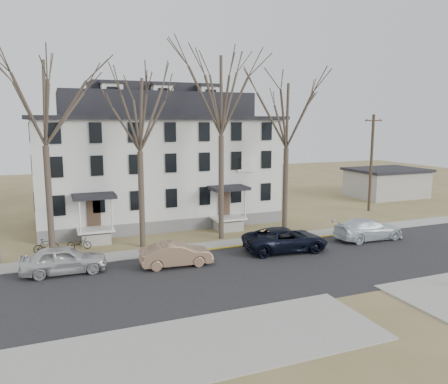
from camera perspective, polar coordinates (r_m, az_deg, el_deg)
name	(u,v)px	position (r m, az deg, el deg)	size (l,w,h in m)	color
ground	(270,284)	(24.60, 5.97, -11.83)	(120.00, 120.00, 0.00)	olive
main_road	(254,272)	(26.27, 3.90, -10.41)	(120.00, 10.00, 0.04)	#27272A
far_sidewalk	(217,246)	(31.52, -0.87, -7.03)	(120.00, 2.00, 0.08)	#A09F97
near_sidewalk_left	(143,358)	(17.85, -10.56, -20.54)	(20.00, 5.00, 0.08)	#A09F97
yellow_curb	(285,242)	(32.81, 7.94, -6.47)	(14.00, 0.25, 0.06)	gold
boarding_house	(156,160)	(39.37, -8.84, 4.09)	(20.80, 12.36, 12.05)	slate
distant_building	(386,183)	(55.03, 20.42, 1.16)	(8.50, 6.50, 3.35)	#A09F97
tree_far_left	(42,97)	(30.10, -22.63, 11.43)	(8.40, 8.40, 13.72)	#473B31
tree_mid_left	(139,110)	(30.63, -11.07, 10.51)	(7.80, 7.80, 12.74)	#473B31
tree_center	(221,90)	(32.39, -0.39, 13.23)	(9.00, 9.00, 14.70)	#473B31
tree_mid_right	(287,111)	(34.71, 8.24, 10.41)	(7.80, 7.80, 12.74)	#473B31
utility_pole_far	(371,162)	(45.27, 18.68, 3.76)	(2.00, 0.28, 9.50)	#3D3023
car_silver	(64,260)	(27.35, -20.17, -8.37)	(1.94, 4.82, 1.64)	silver
car_tan	(176,255)	(27.15, -6.27, -8.19)	(1.53, 4.39, 1.45)	#947156
car_navy	(285,240)	(30.28, 8.02, -6.22)	(2.68, 5.80, 1.61)	black
car_white	(368,230)	(34.60, 18.33, -4.69)	(2.20, 5.40, 1.57)	silver
bicycle_left	(79,244)	(32.07, -18.39, -6.43)	(0.57, 1.63, 0.86)	black
bicycle_right	(46,246)	(31.94, -22.20, -6.59)	(0.46, 1.65, 0.99)	black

